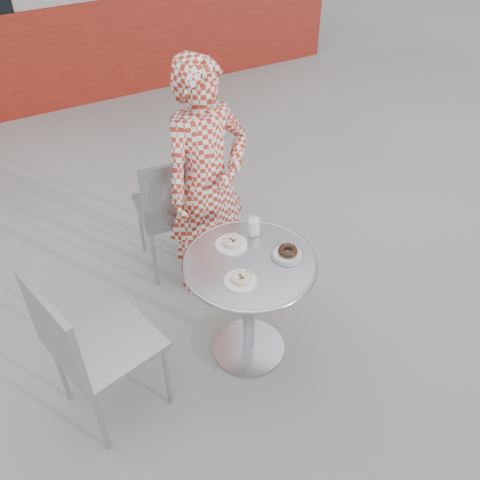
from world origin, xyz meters
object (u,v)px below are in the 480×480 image
bistro_table (249,285)px  plate_checker (288,253)px  seated_person (207,184)px  plate_near (241,279)px  chair_left (110,369)px  plate_far (232,242)px  chair_far (174,230)px  milk_cup (254,226)px

bistro_table → plate_checker: size_ratio=3.98×
seated_person → plate_near: bearing=-113.0°
chair_left → plate_far: chair_left is taller
plate_near → bistro_table: bearing=44.1°
chair_left → seated_person: size_ratio=0.62×
bistro_table → chair_far: (-0.07, 0.91, -0.25)m
plate_near → seated_person: bearing=76.7°
plate_near → milk_cup: 0.37m
plate_near → milk_cup: size_ratio=1.47×
plate_checker → bistro_table: bearing=166.5°
plate_far → plate_near: (-0.09, -0.26, -0.00)m
bistro_table → seated_person: size_ratio=0.46×
milk_cup → seated_person: bearing=97.0°
chair_far → milk_cup: bearing=112.1°
chair_left → bistro_table: bearing=-106.1°
chair_far → bistro_table: bearing=101.3°
plate_near → plate_checker: (0.31, 0.06, -0.00)m
seated_person → plate_near: 0.78m
bistro_table → chair_far: chair_far is taller
bistro_table → milk_cup: milk_cup is taller
plate_far → plate_checker: plate_checker is taller
chair_far → chair_left: size_ratio=0.96×
plate_far → milk_cup: bearing=9.2°
chair_far → plate_near: 1.11m
chair_left → milk_cup: 1.05m
bistro_table → milk_cup: (0.13, 0.18, 0.22)m
plate_far → chair_far: bearing=93.6°
seated_person → plate_checker: seated_person is taller
plate_checker → milk_cup: 0.24m
plate_far → milk_cup: (0.15, 0.02, 0.03)m
plate_far → plate_checker: 0.30m
plate_near → plate_checker: size_ratio=0.90×
plate_far → plate_near: plate_far is taller
chair_far → chair_left: 1.15m
bistro_table → plate_far: 0.25m
plate_checker → plate_near: bearing=-169.4°
chair_left → plate_near: chair_left is taller
chair_left → seated_person: 1.17m
chair_far → seated_person: bearing=125.0°
plate_checker → chair_far: bearing=105.5°
chair_far → seated_person: seated_person is taller
bistro_table → plate_checker: (0.20, -0.05, 0.19)m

